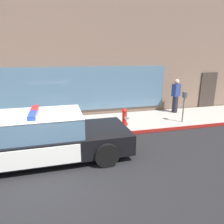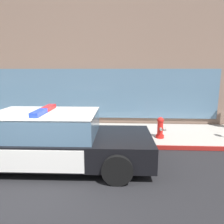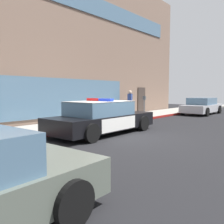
% 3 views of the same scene
% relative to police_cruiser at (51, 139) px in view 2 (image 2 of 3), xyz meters
% --- Properties ---
extents(ground, '(48.00, 48.00, 0.00)m').
position_rel_police_cruiser_xyz_m(ground, '(0.15, -1.24, -0.68)').
color(ground, black).
extents(sidewalk, '(48.00, 2.66, 0.15)m').
position_rel_police_cruiser_xyz_m(sidewalk, '(0.15, 2.44, -0.61)').
color(sidewalk, '#A39E93').
rests_on(sidewalk, ground).
extents(curb_red_paint, '(28.80, 0.04, 0.14)m').
position_rel_police_cruiser_xyz_m(curb_red_paint, '(0.15, 1.10, -0.61)').
color(curb_red_paint, maroon).
rests_on(curb_red_paint, ground).
extents(storefront_building, '(23.66, 10.61, 9.74)m').
position_rel_police_cruiser_xyz_m(storefront_building, '(1.61, 9.08, 4.19)').
color(storefront_building, '#7A6051').
rests_on(storefront_building, ground).
extents(police_cruiser, '(5.08, 2.20, 1.49)m').
position_rel_police_cruiser_xyz_m(police_cruiser, '(0.00, 0.00, 0.00)').
color(police_cruiser, black).
rests_on(police_cruiser, ground).
extents(fire_hydrant, '(0.34, 0.39, 0.73)m').
position_rel_police_cruiser_xyz_m(fire_hydrant, '(3.14, 1.84, -0.18)').
color(fire_hydrant, red).
rests_on(fire_hydrant, sidewalk).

